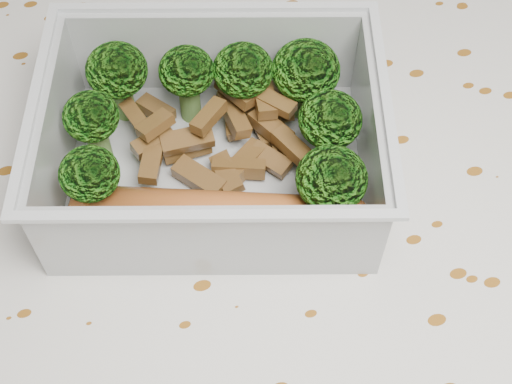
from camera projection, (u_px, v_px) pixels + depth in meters
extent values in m
cube|color=brown|center=(243.00, 249.00, 0.41)|extent=(1.40, 0.90, 0.04)
cube|color=silver|center=(242.00, 228.00, 0.39)|extent=(1.46, 0.96, 0.01)
cube|color=silver|center=(216.00, 171.00, 0.41)|extent=(0.20, 0.18, 0.00)
cube|color=silver|center=(216.00, 52.00, 0.42)|extent=(0.17, 0.05, 0.06)
cube|color=silver|center=(209.00, 241.00, 0.35)|extent=(0.17, 0.05, 0.06)
cube|color=silver|center=(369.00, 137.00, 0.38)|extent=(0.04, 0.12, 0.06)
cube|color=silver|center=(56.00, 138.00, 0.38)|extent=(0.04, 0.12, 0.06)
cube|color=silver|center=(214.00, 7.00, 0.40)|extent=(0.18, 0.06, 0.00)
cube|color=silver|center=(205.00, 216.00, 0.32)|extent=(0.18, 0.06, 0.00)
cube|color=silver|center=(386.00, 100.00, 0.36)|extent=(0.04, 0.13, 0.00)
cube|color=silver|center=(33.00, 101.00, 0.36)|extent=(0.04, 0.13, 0.00)
cylinder|color=#608C3F|center=(124.00, 100.00, 0.42)|extent=(0.02, 0.02, 0.03)
ellipsoid|color=#367C16|center=(117.00, 70.00, 0.40)|extent=(0.04, 0.04, 0.03)
cylinder|color=#608C3F|center=(190.00, 100.00, 0.42)|extent=(0.02, 0.02, 0.03)
ellipsoid|color=#367C16|center=(186.00, 71.00, 0.40)|extent=(0.03, 0.03, 0.03)
cylinder|color=#608C3F|center=(244.00, 100.00, 0.42)|extent=(0.02, 0.02, 0.03)
ellipsoid|color=#367C16|center=(243.00, 70.00, 0.40)|extent=(0.03, 0.03, 0.03)
cylinder|color=#608C3F|center=(303.00, 100.00, 0.42)|extent=(0.02, 0.02, 0.02)
ellipsoid|color=#367C16|center=(306.00, 70.00, 0.40)|extent=(0.04, 0.04, 0.03)
cylinder|color=#608C3F|center=(99.00, 145.00, 0.40)|extent=(0.02, 0.02, 0.03)
ellipsoid|color=#367C16|center=(91.00, 116.00, 0.38)|extent=(0.03, 0.03, 0.03)
cylinder|color=#608C3F|center=(326.00, 148.00, 0.40)|extent=(0.02, 0.02, 0.03)
ellipsoid|color=#367C16|center=(330.00, 120.00, 0.38)|extent=(0.03, 0.03, 0.03)
cylinder|color=#608C3F|center=(98.00, 201.00, 0.38)|extent=(0.02, 0.02, 0.03)
ellipsoid|color=#367C16|center=(89.00, 174.00, 0.36)|extent=(0.03, 0.03, 0.03)
cylinder|color=#608C3F|center=(327.00, 205.00, 0.38)|extent=(0.02, 0.02, 0.02)
ellipsoid|color=#367C16|center=(332.00, 179.00, 0.36)|extent=(0.04, 0.04, 0.03)
cube|color=brown|center=(234.00, 114.00, 0.41)|extent=(0.01, 0.03, 0.01)
cube|color=brown|center=(199.00, 178.00, 0.39)|extent=(0.03, 0.03, 0.01)
cube|color=brown|center=(250.00, 112.00, 0.42)|extent=(0.03, 0.03, 0.01)
cube|color=brown|center=(187.00, 149.00, 0.41)|extent=(0.03, 0.01, 0.01)
cube|color=brown|center=(151.00, 163.00, 0.39)|extent=(0.02, 0.03, 0.01)
cube|color=brown|center=(227.00, 173.00, 0.40)|extent=(0.01, 0.03, 0.01)
cube|color=brown|center=(265.00, 101.00, 0.40)|extent=(0.01, 0.02, 0.01)
cube|color=brown|center=(187.00, 140.00, 0.40)|extent=(0.03, 0.01, 0.01)
cube|color=brown|center=(235.00, 92.00, 0.41)|extent=(0.02, 0.03, 0.01)
cube|color=brown|center=(277.00, 133.00, 0.42)|extent=(0.01, 0.03, 0.01)
cube|color=brown|center=(239.00, 168.00, 0.40)|extent=(0.03, 0.02, 0.01)
cube|color=brown|center=(136.00, 117.00, 0.41)|extent=(0.02, 0.03, 0.01)
cube|color=brown|center=(295.00, 149.00, 0.39)|extent=(0.02, 0.03, 0.01)
cube|color=brown|center=(153.00, 141.00, 0.40)|extent=(0.03, 0.02, 0.01)
cube|color=brown|center=(233.00, 118.00, 0.42)|extent=(0.02, 0.03, 0.01)
cube|color=brown|center=(270.00, 159.00, 0.40)|extent=(0.02, 0.03, 0.01)
cube|color=brown|center=(271.00, 128.00, 0.41)|extent=(0.02, 0.03, 0.01)
cube|color=brown|center=(264.00, 132.00, 0.41)|extent=(0.01, 0.02, 0.01)
cube|color=brown|center=(282.00, 101.00, 0.42)|extent=(0.01, 0.03, 0.01)
cube|color=brown|center=(156.00, 110.00, 0.42)|extent=(0.02, 0.02, 0.01)
cube|color=brown|center=(273.00, 101.00, 0.40)|extent=(0.02, 0.03, 0.01)
cube|color=brown|center=(155.00, 125.00, 0.39)|extent=(0.02, 0.02, 0.01)
cube|color=brown|center=(209.00, 116.00, 0.40)|extent=(0.02, 0.02, 0.01)
cube|color=brown|center=(245.00, 162.00, 0.40)|extent=(0.03, 0.03, 0.01)
cylinder|color=#AF5826|center=(220.00, 214.00, 0.37)|extent=(0.14, 0.07, 0.03)
sphere|color=#AF5826|center=(349.00, 221.00, 0.37)|extent=(0.03, 0.03, 0.03)
sphere|color=#AF5826|center=(93.00, 208.00, 0.38)|extent=(0.03, 0.03, 0.03)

